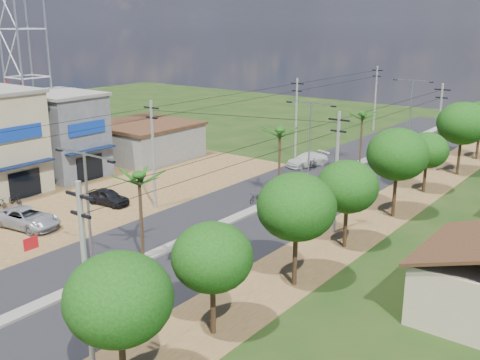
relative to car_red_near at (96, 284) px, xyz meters
The scene contains 35 objects.
ground 1.96m from the car_red_near, 145.55° to the left, with size 160.00×160.00×0.00m, color black.
road 16.11m from the car_red_near, 95.35° to the left, with size 12.00×110.00×0.04m, color black.
median 19.10m from the car_red_near, 94.51° to the left, with size 1.00×90.00×0.18m, color #605E56.
dirt_lot_west 18.82m from the car_red_near, 151.31° to the left, with size 18.00×46.00×0.04m, color #55311D.
dirt_shoulder_east 17.51m from the car_red_near, 66.41° to the left, with size 5.00×90.00×0.03m, color #55311D.
shophouse_grey 28.09m from the car_red_near, 147.38° to the left, with size 9.00×6.40×8.30m.
low_shed 33.68m from the car_red_near, 131.95° to the left, with size 10.40×10.40×3.95m.
tree_east_a 10.14m from the car_red_near, 31.86° to the right, with size 4.40×4.40×6.37m.
tree_east_b 8.56m from the car_red_near, ahead, with size 4.00×4.00×5.83m.
tree_east_c 12.20m from the car_red_near, 44.40° to the left, with size 4.60×4.60×6.83m.
tree_east_d 17.36m from the car_red_near, 62.27° to the left, with size 4.20×4.20×6.13m.
tree_east_e 24.80m from the car_red_near, 70.62° to the left, with size 4.80×4.80×7.14m.
tree_east_f 32.13m from the car_red_near, 76.06° to the left, with size 3.80×3.80×5.52m.
tree_east_g 40.16m from the car_red_near, 77.99° to the left, with size 5.00×5.00×7.38m.
palm_median_near 7.11m from the car_red_near, 106.61° to the left, with size 2.00×2.00×6.15m.
palm_median_mid 21.71m from the car_red_near, 94.08° to the left, with size 2.00×2.00×6.55m.
palm_median_far 37.33m from the car_red_near, 92.32° to the left, with size 2.00×2.00×5.85m.
streetlight_near 4.44m from the car_red_near, 145.55° to the left, with size 5.10×0.18×8.00m.
streetlight_mid 26.38m from the car_red_near, 93.30° to the left, with size 5.10×0.18×8.00m.
streetlight_far 51.21m from the car_red_near, 91.68° to the left, with size 5.10×0.18×8.00m.
utility_pole_w_b 16.07m from the car_red_near, 123.12° to the left, with size 1.60×0.24×9.00m.
utility_pole_w_c 36.27m from the car_red_near, 103.64° to the left, with size 1.60×0.24×9.00m.
utility_pole_w_d 56.81m from the car_red_near, 98.63° to the left, with size 1.60×0.24×9.00m.
utility_pole_e_a 8.77m from the car_red_near, 39.64° to the right, with size 1.60×0.24×9.00m.
utility_pole_e_b 18.50m from the car_red_near, 70.59° to the left, with size 1.60×0.24×9.00m.
utility_pole_e_c 39.69m from the car_red_near, 81.26° to the left, with size 1.60×0.24×9.00m.
car_red_near is the anchor object (origin of this frame).
car_silver_mid 20.16m from the car_red_near, 90.00° to the left, with size 1.61×4.60×1.52m, color #94969B.
car_white_far 33.06m from the car_red_near, 99.58° to the left, with size 1.98×4.86×1.41m, color #ADACA8.
car_parked_silver 13.41m from the car_red_near, 163.08° to the left, with size 2.50×5.43×1.51m, color #94969B.
car_parked_dark 16.64m from the car_red_near, 137.77° to the left, with size 1.60×3.98×1.36m, color black.
moto_rider_east 3.77m from the car_red_near, 10.36° to the right, with size 0.60×1.73×0.91m, color black.
moto_rider_west_a 19.42m from the car_red_near, 97.99° to the left, with size 0.55×1.59×0.84m, color black.
moto_rider_west_b 31.93m from the car_red_near, 97.73° to the left, with size 0.54×1.91×1.15m, color black.
roadside_sign 9.02m from the car_red_near, 169.64° to the left, with size 0.08×1.10×0.92m.
Camera 1 is at (25.45, -19.04, 15.13)m, focal length 42.00 mm.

